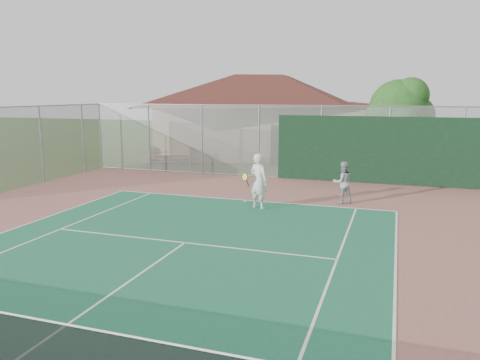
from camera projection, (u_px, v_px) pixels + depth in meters
name	position (u px, v px, depth m)	size (l,w,h in m)	color
back_fence	(323.00, 146.00, 21.69)	(20.08, 0.11, 3.53)	gray
side_fence_left	(42.00, 145.00, 21.29)	(0.08, 9.00, 3.50)	gray
clubhouse	(263.00, 107.00, 31.30)	(16.51, 13.23, 6.22)	tan
bleachers	(171.00, 154.00, 27.80)	(3.15, 2.42, 0.99)	#A84326
tree	(400.00, 110.00, 23.97)	(3.49, 3.30, 4.86)	#372414
player_white_front	(259.00, 181.00, 16.52)	(1.03, 0.81, 1.96)	silver
player_grey_back	(343.00, 183.00, 17.33)	(0.95, 0.89, 1.56)	#999C9E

